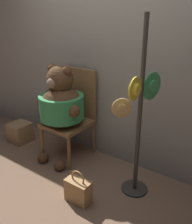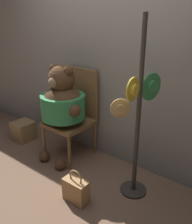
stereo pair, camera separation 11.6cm
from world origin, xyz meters
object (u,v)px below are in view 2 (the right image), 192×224
(teddy_bear, at_px, (63,104))
(chair, at_px, (75,112))
(hat_display_rack, at_px, (137,119))
(handbag_on_ground, at_px, (76,190))

(teddy_bear, bearing_deg, chair, 87.40)
(teddy_bear, bearing_deg, hat_display_rack, -1.38)
(teddy_bear, relative_size, handbag_on_ground, 3.42)
(chair, bearing_deg, teddy_bear, -92.60)
(hat_display_rack, xyz_separation_m, handbag_on_ground, (-0.37, -0.49, -0.71))
(chair, height_order, teddy_bear, teddy_bear)
(teddy_bear, height_order, handbag_on_ground, teddy_bear)
(chair, xyz_separation_m, hat_display_rack, (1.02, -0.22, 0.26))
(teddy_bear, xyz_separation_m, hat_display_rack, (1.03, -0.02, 0.09))
(chair, height_order, hat_display_rack, hat_display_rack)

